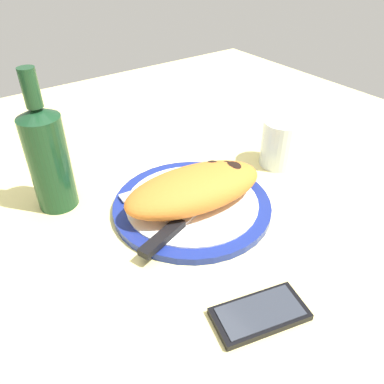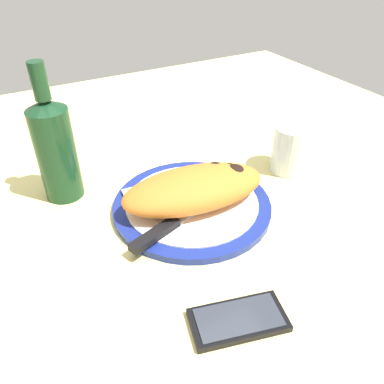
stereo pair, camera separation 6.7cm
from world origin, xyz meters
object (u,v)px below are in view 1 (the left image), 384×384
at_px(calzone, 196,188).
at_px(wine_bottle, 48,156).
at_px(fork, 151,189).
at_px(water_glass, 280,146).
at_px(smartphone, 260,314).
at_px(plate, 192,205).
at_px(knife, 176,226).

distance_m(calzone, wine_bottle, 0.26).
bearing_deg(fork, water_glass, 169.07).
bearing_deg(water_glass, smartphone, 40.29).
xyz_separation_m(calzone, water_glass, (-0.24, -0.03, -0.01)).
relative_size(calzone, wine_bottle, 1.07).
xyz_separation_m(smartphone, wine_bottle, (0.12, -0.39, 0.09)).
relative_size(plate, knife, 1.23).
height_order(plate, calzone, calzone).
relative_size(smartphone, water_glass, 1.39).
height_order(fork, knife, knife).
xyz_separation_m(fork, smartphone, (0.02, 0.31, -0.01)).
bearing_deg(smartphone, plate, -104.98).
relative_size(water_glass, wine_bottle, 0.39).
relative_size(calzone, knife, 1.16).
xyz_separation_m(plate, calzone, (-0.00, 0.01, 0.04)).
xyz_separation_m(water_glass, wine_bottle, (0.43, -0.14, 0.06)).
distance_m(calzone, smartphone, 0.24).
xyz_separation_m(fork, wine_bottle, (0.15, -0.08, 0.08)).
bearing_deg(smartphone, knife, -89.62).
bearing_deg(plate, fork, -61.02).
bearing_deg(water_glass, knife, 11.78).
bearing_deg(water_glass, wine_bottle, -17.67).
distance_m(knife, smartphone, 0.19).
relative_size(fork, knife, 0.67).
xyz_separation_m(plate, wine_bottle, (0.19, -0.15, 0.09)).
relative_size(fork, smartphone, 1.13).
relative_size(smartphone, wine_bottle, 0.54).
height_order(smartphone, water_glass, water_glass).
distance_m(fork, knife, 0.12).
height_order(knife, water_glass, water_glass).
distance_m(plate, water_glass, 0.24).
bearing_deg(calzone, plate, -67.69).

